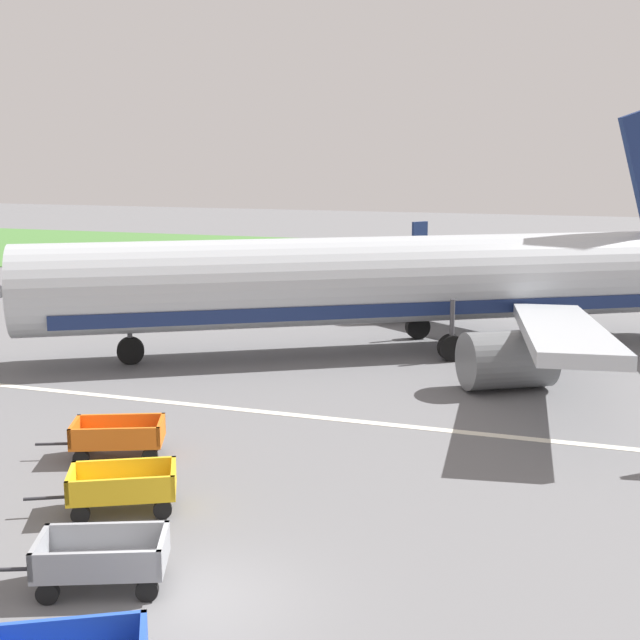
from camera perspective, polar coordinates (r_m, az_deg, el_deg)
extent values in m
plane|color=slate|center=(17.17, -8.40, -18.37)|extent=(220.00, 220.00, 0.00)
cube|color=#477A38|center=(67.62, 12.35, 3.74)|extent=(220.00, 28.00, 0.06)
cube|color=silver|center=(27.24, 2.75, -6.87)|extent=(120.00, 0.36, 0.01)
cylinder|color=#B2B7BC|center=(36.17, 4.03, 2.72)|extent=(27.79, 18.28, 3.70)
cube|color=navy|center=(36.34, 4.01, 1.14)|extent=(25.11, 16.61, 0.56)
cube|color=#B2B7BC|center=(30.15, 15.97, -0.66)|extent=(4.42, 13.24, 1.35)
cylinder|color=slate|center=(31.27, 12.52, -2.62)|extent=(3.82, 3.42, 2.10)
cube|color=#B2B7BC|center=(45.37, 6.17, 3.54)|extent=(11.86, 10.02, 1.35)
cube|color=navy|center=(52.22, 6.74, 5.57)|extent=(0.83, 0.99, 1.90)
cylinder|color=slate|center=(43.73, 5.22, 1.49)|extent=(3.82, 3.42, 2.10)
cube|color=#B2B7BC|center=(44.77, 20.44, 4.44)|extent=(5.08, 4.81, 0.24)
cylinder|color=#4C4C51|center=(35.09, -12.73, -0.40)|extent=(0.20, 0.20, 2.04)
cylinder|color=black|center=(35.31, -12.66, -2.03)|extent=(1.18, 0.94, 1.10)
cylinder|color=#4C4C51|center=(35.16, 8.90, -0.24)|extent=(0.20, 0.20, 2.04)
cylinder|color=black|center=(35.38, 8.85, -1.86)|extent=(1.18, 0.94, 1.10)
cylinder|color=#4C4C51|center=(39.23, 6.64, 1.00)|extent=(0.20, 0.20, 2.04)
cylinder|color=black|center=(39.42, 6.61, -0.46)|extent=(1.18, 0.94, 1.10)
cube|color=#234CB2|center=(15.14, -16.59, -19.61)|extent=(2.25, 1.28, 0.55)
cube|color=gray|center=(17.81, -14.46, -15.71)|extent=(2.84, 2.23, 0.08)
cube|color=gray|center=(17.11, -14.94, -15.74)|extent=(2.36, 1.02, 0.55)
cube|color=gray|center=(18.25, -14.12, -13.92)|extent=(2.36, 1.02, 0.55)
cube|color=gray|center=(17.94, -18.40, -14.62)|extent=(0.61, 1.34, 0.55)
cube|color=gray|center=(17.49, -10.52, -14.92)|extent=(0.61, 1.34, 0.55)
cylinder|color=#2D2D33|center=(18.26, -20.22, -15.52)|extent=(0.96, 0.44, 0.08)
cylinder|color=black|center=(17.65, -17.90, -17.13)|extent=(0.47, 0.31, 0.44)
cylinder|color=black|center=(18.62, -17.03, -15.52)|extent=(0.47, 0.31, 0.44)
cylinder|color=black|center=(17.29, -11.59, -17.42)|extent=(0.47, 0.31, 0.44)
cylinder|color=black|center=(18.27, -11.08, -15.75)|extent=(0.47, 0.31, 0.44)
cube|color=gold|center=(21.14, -13.14, -11.24)|extent=(2.86, 2.38, 0.08)
cube|color=gold|center=(20.42, -13.32, -11.11)|extent=(2.28, 1.22, 0.55)
cube|color=gold|center=(21.63, -13.04, -9.81)|extent=(2.28, 1.22, 0.55)
cube|color=gold|center=(21.16, -16.47, -10.47)|extent=(0.72, 1.29, 0.55)
cube|color=gold|center=(20.95, -9.85, -10.38)|extent=(0.72, 1.29, 0.55)
cylinder|color=#2D2D33|center=(21.39, -18.04, -11.35)|extent=(0.93, 0.52, 0.08)
cylinder|color=black|center=(20.83, -15.86, -12.50)|extent=(0.46, 0.34, 0.44)
cylinder|color=black|center=(21.85, -15.49, -11.33)|extent=(0.46, 0.34, 0.44)
cylinder|color=black|center=(20.66, -10.58, -12.45)|extent=(0.46, 0.34, 0.44)
cylinder|color=black|center=(21.69, -10.48, -11.27)|extent=(0.46, 0.34, 0.44)
cube|color=orange|center=(24.69, -13.44, -7.95)|extent=(2.84, 2.25, 0.08)
cube|color=orange|center=(23.98, -13.72, -7.74)|extent=(2.35, 1.05, 0.55)
cube|color=orange|center=(25.20, -13.24, -6.79)|extent=(2.35, 1.05, 0.55)
cube|color=orange|center=(24.81, -16.23, -7.23)|extent=(0.63, 1.33, 0.55)
cube|color=orange|center=(24.42, -10.67, -7.27)|extent=(0.63, 1.33, 0.55)
cylinder|color=#2D2D33|center=(25.06, -17.54, -7.98)|extent=(0.95, 0.46, 0.08)
cylinder|color=black|center=(24.42, -15.82, -8.93)|extent=(0.47, 0.32, 0.44)
cylinder|color=black|center=(25.46, -15.32, -8.07)|extent=(0.47, 0.32, 0.44)
cylinder|color=black|center=(24.11, -11.40, -8.98)|extent=(0.47, 0.32, 0.44)
cylinder|color=black|center=(25.16, -11.08, -8.11)|extent=(0.47, 0.32, 0.44)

